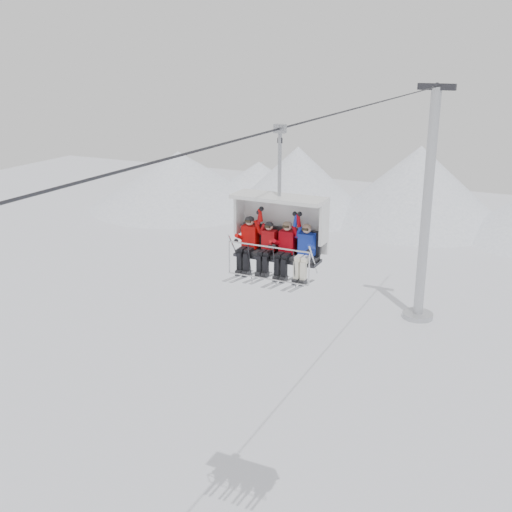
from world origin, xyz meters
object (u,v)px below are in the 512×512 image
at_px(chairlift_carrier, 281,225).
at_px(skier_center_left, 268,246).
at_px(skier_far_left, 248,242).
at_px(skier_center_right, 286,247).
at_px(skier_far_right, 305,250).
at_px(lift_tower_right, 425,224).

height_order(chairlift_carrier, skier_center_left, chairlift_carrier).
distance_m(chairlift_carrier, skier_far_left, 1.01).
bearing_deg(skier_center_right, skier_far_right, -0.09).
bearing_deg(chairlift_carrier, skier_center_left, -127.61).
xyz_separation_m(lift_tower_right, chairlift_carrier, (0.00, -20.46, 4.93)).
bearing_deg(skier_center_right, skier_center_left, -179.02).
bearing_deg(skier_center_right, lift_tower_right, 90.78).
xyz_separation_m(chairlift_carrier, skier_far_right, (0.83, -0.31, -0.49)).
bearing_deg(lift_tower_right, skier_center_right, -89.22).
distance_m(skier_center_left, skier_far_right, 1.08).
distance_m(lift_tower_right, skier_far_left, 21.25).
xyz_separation_m(skier_center_left, skier_center_right, (0.53, 0.01, 0.03)).
height_order(lift_tower_right, skier_far_left, lift_tower_right).
xyz_separation_m(lift_tower_right, skier_center_left, (-0.24, -20.78, 4.40)).
distance_m(skier_center_right, skier_far_right, 0.55).
bearing_deg(skier_far_right, skier_center_right, 179.91).
bearing_deg(lift_tower_right, skier_center_left, -90.67).
distance_m(lift_tower_right, chairlift_carrier, 21.05).
distance_m(lift_tower_right, skier_center_right, 21.24).
xyz_separation_m(skier_center_left, skier_far_right, (1.08, 0.01, 0.03)).
xyz_separation_m(skier_far_left, skier_center_left, (0.58, -0.01, -0.04)).
bearing_deg(chairlift_carrier, skier_far_right, -20.34).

